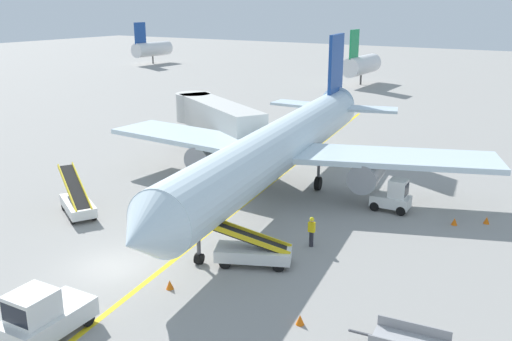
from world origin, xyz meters
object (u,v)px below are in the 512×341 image
airliner (282,145)px  belt_loader_aft_hold (77,202)px  baggage_tug_near_wing (393,197)px  safety_cone_wingtip_right (454,221)px  safety_cone_nose_left (487,220)px  safety_cone_nose_right (300,320)px  ground_crew_marshaller (137,209)px  ground_crew_wing_walker (312,231)px  pushback_tug (43,316)px  belt_loader_forward_hold (251,250)px  jet_bridge (213,116)px  safety_cone_wingtip_left (170,284)px

airliner → belt_loader_aft_hold: bearing=-130.2°
baggage_tug_near_wing → safety_cone_wingtip_right: bearing=-4.7°
safety_cone_nose_left → safety_cone_nose_right: same height
ground_crew_marshaller → ground_crew_wing_walker: (10.31, 2.54, 0.00)m
airliner → pushback_tug: bearing=-88.1°
baggage_tug_near_wing → belt_loader_forward_hold: size_ratio=0.48×
jet_bridge → pushback_tug: size_ratio=3.35×
safety_cone_nose_left → safety_cone_wingtip_left: 19.47m
airliner → ground_crew_marshaller: size_ratio=20.75×
ground_crew_wing_walker → baggage_tug_near_wing: bearing=75.1°
airliner → baggage_tug_near_wing: 8.17m
pushback_tug → baggage_tug_near_wing: size_ratio=1.50×
ground_crew_marshaller → safety_cone_wingtip_right: 18.93m
safety_cone_wingtip_right → airliner: bearing=-179.1°
belt_loader_forward_hold → baggage_tug_near_wing: bearing=71.8°
belt_loader_aft_hold → ground_crew_wing_walker: size_ratio=2.93×
pushback_tug → safety_cone_wingtip_right: size_ratio=8.37×
safety_cone_wingtip_right → pushback_tug: bearing=-118.2°
belt_loader_aft_hold → safety_cone_nose_left: 24.99m
belt_loader_forward_hold → ground_crew_wing_walker: size_ratio=2.99×
pushback_tug → belt_loader_aft_hold: (-9.46, 9.92, -0.22)m
baggage_tug_near_wing → belt_loader_forward_hold: bearing=-108.2°
safety_cone_nose_right → safety_cone_wingtip_right: (2.89, 14.34, 0.00)m
baggage_tug_near_wing → safety_cone_nose_right: (1.01, -14.66, -0.71)m
jet_bridge → belt_loader_aft_hold: jet_bridge is taller
jet_bridge → belt_loader_aft_hold: (0.81, -15.54, -2.77)m
airliner → safety_cone_nose_right: airliner is taller
airliner → ground_crew_marshaller: airliner is taller
belt_loader_aft_hold → safety_cone_wingtip_left: (11.06, -4.30, -0.56)m
jet_bridge → baggage_tug_near_wing: size_ratio=5.02×
jet_bridge → safety_cone_wingtip_right: 22.07m
belt_loader_aft_hold → belt_loader_forward_hold: bearing=-0.8°
airliner → safety_cone_wingtip_left: size_ratio=80.15×
airliner → pushback_tug: airliner is taller
jet_bridge → pushback_tug: jet_bridge is taller
airliner → ground_crew_marshaller: 10.89m
belt_loader_forward_hold → belt_loader_aft_hold: bearing=179.2°
baggage_tug_near_wing → safety_cone_nose_right: baggage_tug_near_wing is taller
pushback_tug → belt_loader_forward_hold: size_ratio=0.73×
ground_crew_wing_walker → safety_cone_wingtip_left: size_ratio=3.86×
pushback_tug → safety_cone_nose_right: bearing=37.3°
ground_crew_marshaller → safety_cone_nose_left: bearing=31.7°
jet_bridge → belt_loader_forward_hold: jet_bridge is taller
baggage_tug_near_wing → safety_cone_wingtip_right: (3.90, -0.32, -0.71)m
pushback_tug → ground_crew_wing_walker: bearing=69.1°
belt_loader_aft_hold → ground_crew_marshaller: bearing=10.8°
belt_loader_aft_hold → jet_bridge: bearing=93.0°
safety_cone_nose_right → baggage_tug_near_wing: bearing=93.9°
jet_bridge → safety_cone_wingtip_left: size_ratio=28.04×
jet_bridge → safety_cone_nose_right: size_ratio=28.04×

